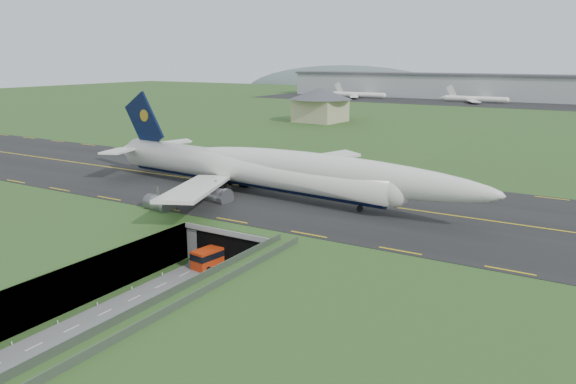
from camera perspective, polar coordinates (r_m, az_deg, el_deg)
The scene contains 10 objects.
ground at distance 81.89m, azimuth -9.55°, elevation -9.27°, with size 900.00×900.00×0.00m, color #305522.
airfield_deck at distance 80.79m, azimuth -9.63°, elevation -7.30°, with size 800.00×800.00×6.00m, color gray.
trench_road at distance 76.83m, azimuth -13.23°, elevation -10.95°, with size 12.00×75.00×0.20m, color slate.
taxiway at distance 105.85m, azimuth 1.93°, elevation -0.34°, with size 800.00×44.00×0.18m, color black.
tunnel_portal at distance 93.22m, azimuth -2.97°, elevation -4.05°, with size 17.00×22.30×6.00m.
guideway at distance 60.13m, azimuth -13.60°, elevation -12.66°, with size 3.00×53.00×7.05m.
jumbo_jet at distance 104.38m, azimuth -1.94°, elevation 2.26°, with size 86.38×56.78×18.85m.
shuttle_tram at distance 87.70m, azimuth -7.55°, elevation -6.47°, with size 3.76×7.61×2.98m.
service_building at distance 227.16m, azimuth 3.32°, elevation 9.14°, with size 26.82×26.82×13.62m.
cargo_terminal at distance 360.23m, azimuth 23.29°, elevation 9.69°, with size 320.00×67.00×15.60m.
Camera 1 is at (49.74, -56.92, 31.52)m, focal length 35.00 mm.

